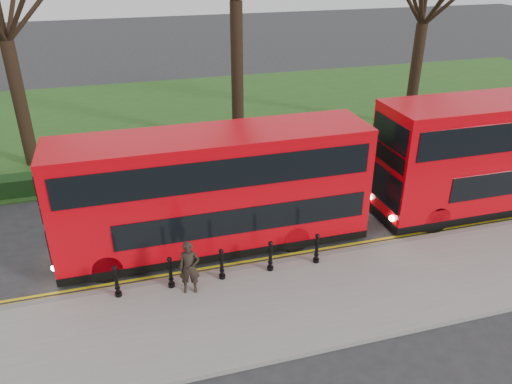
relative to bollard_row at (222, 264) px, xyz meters
name	(u,v)px	position (x,y,z in m)	size (l,w,h in m)	color
ground	(254,251)	(1.40, 1.35, -0.65)	(120.00, 120.00, 0.00)	#28282B
pavement	(282,305)	(1.40, -1.65, -0.57)	(60.00, 4.00, 0.15)	gray
kerb	(262,266)	(1.40, 0.35, -0.57)	(60.00, 0.25, 0.16)	slate
grass_verge	(185,117)	(1.40, 16.35, -0.62)	(60.00, 18.00, 0.06)	#274E1A
hedge	(213,164)	(1.40, 8.15, -0.25)	(60.00, 0.90, 0.80)	black
yellow_line_outer	(260,263)	(1.40, 0.65, -0.64)	(60.00, 0.10, 0.01)	yellow
yellow_line_inner	(258,259)	(1.40, 0.85, -0.64)	(60.00, 0.10, 0.01)	yellow
bollard_row	(222,264)	(0.00, 0.00, 0.00)	(6.38, 0.15, 1.00)	black
bus_lead	(214,192)	(0.25, 2.08, 1.42)	(10.31, 2.37, 4.10)	red
pedestrian	(189,268)	(-1.03, -0.37, 0.34)	(0.61, 0.40, 1.68)	black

